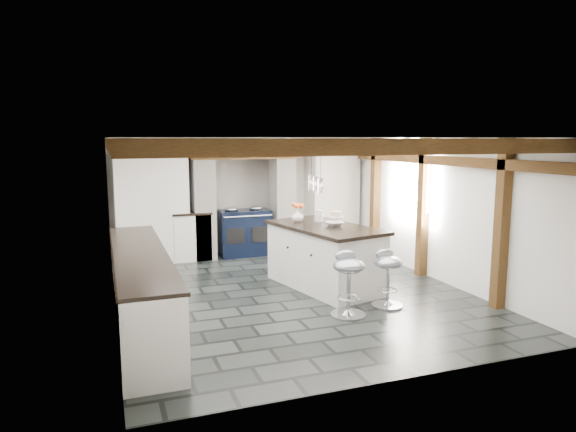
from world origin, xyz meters
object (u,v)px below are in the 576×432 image
object	(u,v)px
range_cooker	(244,232)
bar_stool_far	(349,276)
kitchen_island	(324,256)
bar_stool_near	(388,271)

from	to	relation	value
range_cooker	bar_stool_far	bearing A→B (deg)	-84.90
range_cooker	bar_stool_far	size ratio (longest dim) A/B	1.16
range_cooker	bar_stool_far	world-z (taller)	range_cooker
kitchen_island	bar_stool_near	distance (m)	1.24
range_cooker	kitchen_island	xyz separation A→B (m)	(0.59, -2.57, 0.03)
range_cooker	kitchen_island	size ratio (longest dim) A/B	0.47
range_cooker	bar_stool_near	xyz separation A→B (m)	(1.02, -3.73, 0.03)
range_cooker	bar_stool_near	distance (m)	3.87
bar_stool_near	bar_stool_far	distance (m)	0.69
kitchen_island	bar_stool_near	bearing A→B (deg)	-82.68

